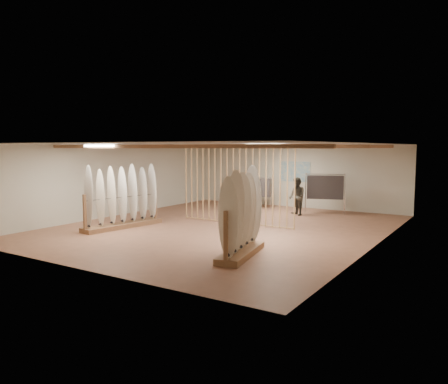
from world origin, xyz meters
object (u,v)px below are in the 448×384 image
Objects in this scene: clothing_rack_b at (325,187)px; shopper_b at (297,194)px; shopper_a at (250,189)px; rack_left at (123,207)px; clothing_rack_a at (257,188)px; rack_right at (241,227)px.

shopper_b reaches higher than clothing_rack_b.
clothing_rack_b is 3.28m from shopper_a.
clothing_rack_b is at bearing 89.52° from shopper_b.
rack_left reaches higher than clothing_rack_a.
clothing_rack_a is at bearing -165.21° from shopper_b.
rack_right reaches higher than shopper_b.
clothing_rack_a is at bearing -94.57° from shopper_a.
shopper_b is at bearing -35.18° from clothing_rack_a.
rack_right reaches higher than clothing_rack_a.
rack_left is 6.40m from shopper_a.
rack_right is at bearing -40.16° from shopper_b.
rack_right reaches higher than clothing_rack_b.
rack_left is at bearing 91.52° from shopper_a.
clothing_rack_a is at bearing 159.69° from clothing_rack_b.
clothing_rack_a is 0.82× the size of shopper_b.
clothing_rack_a is at bearing 103.92° from rack_right.
shopper_a is at bearing 85.46° from rack_left.
shopper_a reaches higher than shopper_b.
rack_left is at bearing -86.27° from shopper_b.
rack_right is at bearing -4.45° from rack_left.
shopper_a is at bearing 166.79° from clothing_rack_b.
rack_right is 7.87m from clothing_rack_b.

